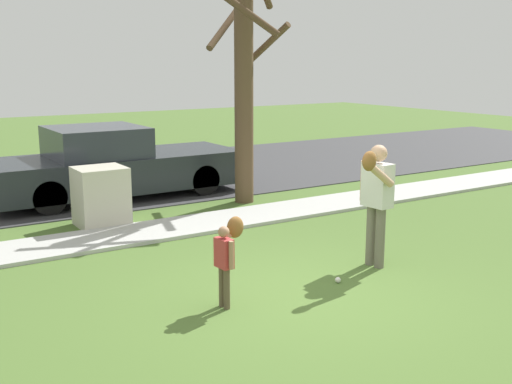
{
  "coord_description": "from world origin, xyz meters",
  "views": [
    {
      "loc": [
        -4.39,
        -5.83,
        2.81
      ],
      "look_at": [
        0.25,
        1.45,
        1.0
      ],
      "focal_mm": 44.09,
      "sensor_mm": 36.0,
      "label": 1
    }
  ],
  "objects": [
    {
      "name": "ground_plane",
      "position": [
        0.0,
        3.5,
        0.0
      ],
      "size": [
        48.0,
        48.0,
        0.0
      ],
      "primitive_type": "plane",
      "color": "#4C6B2D"
    },
    {
      "name": "sidewalk_strip",
      "position": [
        0.0,
        3.6,
        0.03
      ],
      "size": [
        36.0,
        1.2,
        0.06
      ],
      "primitive_type": "cube",
      "color": "#B2B2AD",
      "rests_on": "ground"
    },
    {
      "name": "road_surface",
      "position": [
        0.0,
        8.6,
        0.01
      ],
      "size": [
        36.0,
        6.8,
        0.02
      ],
      "primitive_type": "cube",
      "color": "#38383A",
      "rests_on": "ground"
    },
    {
      "name": "person_adult",
      "position": [
        1.47,
        0.33,
        1.05
      ],
      "size": [
        0.68,
        0.67,
        1.7
      ],
      "rotation": [
        0.0,
        0.0,
        -3.07
      ],
      "color": "#6B6656",
      "rests_on": "ground"
    },
    {
      "name": "person_child",
      "position": [
        -0.94,
        0.2,
        0.66
      ],
      "size": [
        0.44,
        0.42,
        1.02
      ],
      "rotation": [
        0.0,
        0.0,
        0.07
      ],
      "color": "brown",
      "rests_on": "ground"
    },
    {
      "name": "baseball",
      "position": [
        0.63,
        0.09,
        0.04
      ],
      "size": [
        0.07,
        0.07,
        0.07
      ],
      "primitive_type": "sphere",
      "color": "white",
      "rests_on": "ground"
    },
    {
      "name": "utility_cabinet",
      "position": [
        -0.96,
        4.54,
        0.51
      ],
      "size": [
        0.83,
        0.76,
        1.02
      ],
      "primitive_type": "cube",
      "color": "beige",
      "rests_on": "ground"
    },
    {
      "name": "street_tree_near",
      "position": [
        2.1,
        4.78,
        2.5
      ],
      "size": [
        1.84,
        1.88,
        4.67
      ],
      "color": "brown",
      "rests_on": "ground"
    },
    {
      "name": "parked_pickup_dark",
      "position": [
        -0.01,
        6.62,
        0.67
      ],
      "size": [
        5.2,
        1.95,
        1.48
      ],
      "color": "#23282D",
      "rests_on": "road_surface"
    }
  ]
}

